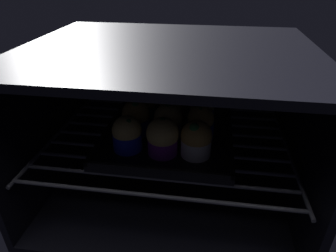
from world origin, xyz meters
The scene contains 12 objects.
oven_cavity centered at (0.00, 26.25, 17.00)cm, with size 59.00×47.00×37.00cm.
oven_rack centered at (0.00, 22.00, 13.60)cm, with size 54.80×42.00×0.80cm.
baking_tray centered at (0.00, 21.86, 14.69)cm, with size 29.14×29.14×2.20cm.
muffin_row0_col0 centered at (-7.61, 14.89, 18.78)cm, with size 6.21×6.21×7.63cm.
muffin_row0_col1 centered at (0.03, 14.38, 19.08)cm, with size 6.72×6.72×8.13cm.
muffin_row0_col2 centered at (6.82, 14.78, 18.85)cm, with size 6.42×6.42×7.94cm.
muffin_row1_col0 centered at (-7.44, 21.88, 19.06)cm, with size 6.35×6.35×8.22cm.
muffin_row1_col1 centered at (0.33, 21.53, 18.85)cm, with size 6.36×6.36×7.88cm.
muffin_row1_col2 centered at (7.31, 21.80, 18.86)cm, with size 6.21×6.21×7.80cm.
muffin_row2_col0 centered at (-7.19, 29.06, 19.27)cm, with size 6.58×6.58×8.37cm.
muffin_row2_col1 centered at (0.06, 29.07, 18.74)cm, with size 6.32×6.32×8.06cm.
muffin_row2_col2 centered at (7.14, 29.45, 18.87)cm, with size 6.45×6.45×7.76cm.
Camera 1 is at (8.66, -36.13, 50.44)cm, focal length 31.54 mm.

